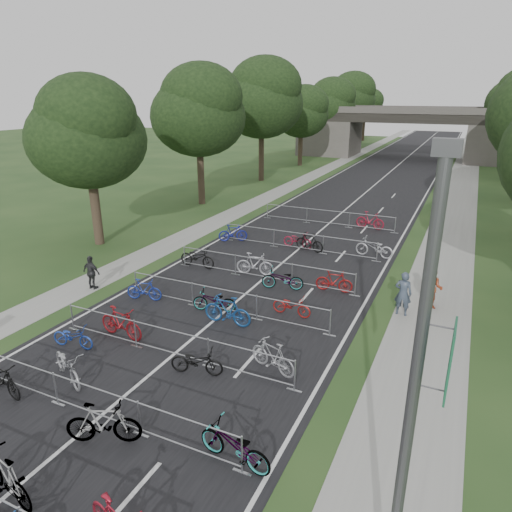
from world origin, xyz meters
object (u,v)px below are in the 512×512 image
Objects in this scene: pedestrian_b at (432,289)px; pedestrian_c at (92,273)px; lamppost at (413,408)px; pedestrian_a at (403,294)px; bike_1 at (6,476)px; overpass_bridge at (409,133)px.

pedestrian_b reaches higher than pedestrian_c.
lamppost is 4.32× the size of pedestrian_a.
pedestrian_a is at bearing 164.26° from bike_1.
pedestrian_a reaches higher than pedestrian_c.
overpass_bridge is at bearing -96.73° from pedestrian_c.
lamppost is 12.53m from pedestrian_a.
pedestrian_b is (1.02, 1.19, -0.05)m from pedestrian_a.
pedestrian_a is at bearing -165.44° from pedestrian_c.
overpass_bridge is 51.53m from pedestrian_a.
lamppost is 5.04× the size of pedestrian_c.
overpass_bridge is 50.51m from pedestrian_b.
lamppost is at bearing 109.89° from bike_1.
pedestrian_b is at bearing -81.08° from overpass_bridge.
pedestrian_b is (7.82, -49.83, -2.63)m from overpass_bridge.
pedestrian_a is 1.57m from pedestrian_b.
pedestrian_a reaches higher than bike_1.
bike_1 is at bearing 125.53° from pedestrian_c.
pedestrian_b is at bearing -162.08° from pedestrian_c.
pedestrian_a is at bearing -124.20° from pedestrian_b.
pedestrian_a is at bearing -82.41° from overpass_bridge.
pedestrian_a is 14.03m from pedestrian_c.
lamppost is 13.60m from pedestrian_b.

